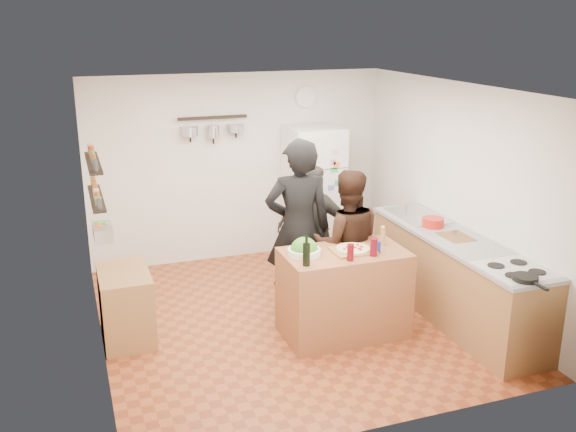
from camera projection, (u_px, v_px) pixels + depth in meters
name	position (u px, v px, depth m)	size (l,w,h in m)	color
room_shell	(279.00, 200.00, 7.05)	(4.20, 4.20, 4.20)	brown
prep_island	(344.00, 293.00, 6.60)	(1.25, 0.72, 0.91)	brown
pizza_board	(353.00, 250.00, 6.47)	(0.42, 0.34, 0.02)	olive
pizza	(353.00, 249.00, 6.47)	(0.34, 0.34, 0.02)	beige
salad_bowl	(304.00, 252.00, 6.37)	(0.33, 0.33, 0.07)	white
wine_bottle	(306.00, 255.00, 6.08)	(0.07, 0.07, 0.22)	black
wine_glass_near	(350.00, 252.00, 6.21)	(0.07, 0.07, 0.17)	#5D080F
wine_glass_far	(374.00, 247.00, 6.33)	(0.07, 0.07, 0.18)	#5C0716
pepper_mill	(383.00, 237.00, 6.63)	(0.05, 0.05, 0.17)	#AA7D47
salt_canister	(377.00, 247.00, 6.44)	(0.07, 0.07, 0.12)	navy
person_left	(298.00, 229.00, 6.91)	(0.72, 0.47, 1.98)	black
person_center	(346.00, 244.00, 6.94)	(0.80, 0.62, 1.65)	black
person_back	(315.00, 231.00, 7.49)	(0.92, 0.38, 1.56)	#2E2C29
counter_run	(455.00, 279.00, 6.98)	(0.63, 2.63, 0.90)	#9E7042
stove_top	(516.00, 270.00, 5.99)	(0.60, 0.62, 0.02)	white
skillet	(525.00, 278.00, 5.73)	(0.23, 0.23, 0.04)	black
sink	(417.00, 216.00, 7.61)	(0.50, 0.80, 0.03)	silver
cutting_board	(456.00, 238.00, 6.88)	(0.30, 0.40, 0.02)	brown
red_bowl	(433.00, 222.00, 7.20)	(0.24, 0.24, 0.10)	red
fridge	(313.00, 193.00, 8.68)	(0.70, 0.68, 1.80)	white
wall_clock	(306.00, 97.00, 8.61)	(0.30, 0.30, 0.03)	silver
spice_shelf_lower	(97.00, 198.00, 6.19)	(0.12, 1.00, 0.03)	black
spice_shelf_upper	(93.00, 163.00, 6.09)	(0.12, 1.00, 0.03)	black
produce_basket	(103.00, 232.00, 6.31)	(0.18, 0.35, 0.14)	silver
side_table	(126.00, 305.00, 6.53)	(0.50, 0.80, 0.73)	#A88146
pot_rack	(213.00, 118.00, 8.18)	(0.90, 0.04, 0.04)	black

